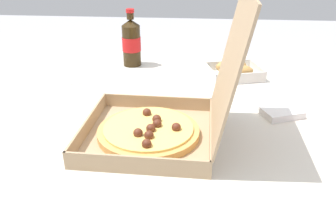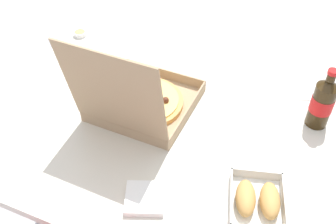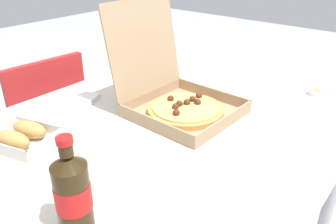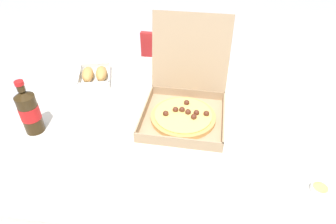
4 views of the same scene
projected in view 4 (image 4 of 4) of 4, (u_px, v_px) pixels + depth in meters
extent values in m
plane|color=#B2B2B7|center=(159.00, 217.00, 1.67)|extent=(10.00, 10.00, 0.00)
cube|color=silver|center=(156.00, 119.00, 1.23)|extent=(1.27, 1.04, 0.03)
cylinder|color=#B7B7BC|center=(83.00, 112.00, 1.87)|extent=(0.05, 0.05, 0.71)
cylinder|color=#B7B7BC|center=(264.00, 128.00, 1.75)|extent=(0.05, 0.05, 0.71)
cube|color=red|center=(176.00, 78.00, 2.05)|extent=(0.43, 0.43, 0.04)
cube|color=red|center=(171.00, 64.00, 1.78)|extent=(0.36, 0.05, 0.38)
cylinder|color=#B2B2B7|center=(201.00, 93.00, 2.29)|extent=(0.03, 0.03, 0.43)
cylinder|color=#B2B2B7|center=(158.00, 88.00, 2.34)|extent=(0.03, 0.03, 0.43)
cylinder|color=#B2B2B7|center=(195.00, 120.00, 2.03)|extent=(0.03, 0.03, 0.43)
cylinder|color=#B2B2B7|center=(147.00, 114.00, 2.08)|extent=(0.03, 0.03, 0.43)
cube|color=tan|center=(183.00, 119.00, 1.20)|extent=(0.34, 0.34, 0.01)
cube|color=tan|center=(178.00, 142.00, 1.06)|extent=(0.33, 0.02, 0.04)
cube|color=tan|center=(145.00, 111.00, 1.21)|extent=(0.02, 0.33, 0.04)
cube|color=tan|center=(223.00, 119.00, 1.16)|extent=(0.02, 0.33, 0.04)
cube|color=tan|center=(188.00, 93.00, 1.31)|extent=(0.33, 0.02, 0.04)
cube|color=tan|center=(190.00, 53.00, 1.23)|extent=(0.33, 0.08, 0.32)
cylinder|color=tan|center=(183.00, 117.00, 1.19)|extent=(0.26, 0.26, 0.02)
cylinder|color=#EAC666|center=(183.00, 115.00, 1.18)|extent=(0.23, 0.23, 0.01)
sphere|color=#562819|center=(166.00, 113.00, 1.18)|extent=(0.02, 0.02, 0.02)
sphere|color=#562819|center=(182.00, 109.00, 1.20)|extent=(0.02, 0.02, 0.02)
sphere|color=#562819|center=(196.00, 112.00, 1.18)|extent=(0.02, 0.02, 0.02)
sphere|color=#562819|center=(175.00, 110.00, 1.20)|extent=(0.02, 0.02, 0.02)
sphere|color=#562819|center=(206.00, 114.00, 1.17)|extent=(0.02, 0.02, 0.02)
sphere|color=#562819|center=(194.00, 117.00, 1.16)|extent=(0.02, 0.02, 0.02)
sphere|color=#562819|center=(188.00, 112.00, 1.18)|extent=(0.02, 0.02, 0.02)
sphere|color=#562819|center=(187.00, 103.00, 1.24)|extent=(0.02, 0.02, 0.02)
cube|color=white|center=(95.00, 79.00, 1.45)|extent=(0.20, 0.22, 0.00)
cube|color=silver|center=(94.00, 85.00, 1.37)|extent=(0.15, 0.05, 0.03)
cube|color=silver|center=(96.00, 66.00, 1.51)|extent=(0.15, 0.05, 0.03)
cube|color=silver|center=(80.00, 76.00, 1.43)|extent=(0.06, 0.18, 0.03)
cube|color=silver|center=(110.00, 74.00, 1.45)|extent=(0.06, 0.18, 0.03)
ellipsoid|color=tan|center=(88.00, 74.00, 1.43)|extent=(0.09, 0.13, 0.05)
ellipsoid|color=tan|center=(101.00, 73.00, 1.44)|extent=(0.09, 0.13, 0.05)
cylinder|color=#33230F|center=(30.00, 114.00, 1.10)|extent=(0.07, 0.07, 0.16)
cone|color=#33230F|center=(23.00, 94.00, 1.05)|extent=(0.07, 0.07, 0.02)
cylinder|color=#33230F|center=(21.00, 88.00, 1.03)|extent=(0.03, 0.03, 0.02)
cylinder|color=red|center=(19.00, 83.00, 1.02)|extent=(0.03, 0.03, 0.01)
cylinder|color=red|center=(30.00, 112.00, 1.10)|extent=(0.07, 0.07, 0.06)
cube|color=white|center=(43.00, 162.00, 1.02)|extent=(0.25, 0.22, 0.00)
cube|color=white|center=(157.00, 71.00, 1.50)|extent=(0.14, 0.14, 0.02)
cylinder|color=white|center=(320.00, 189.00, 0.91)|extent=(0.06, 0.06, 0.02)
cylinder|color=#DBBC66|center=(320.00, 188.00, 0.91)|extent=(0.05, 0.05, 0.01)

